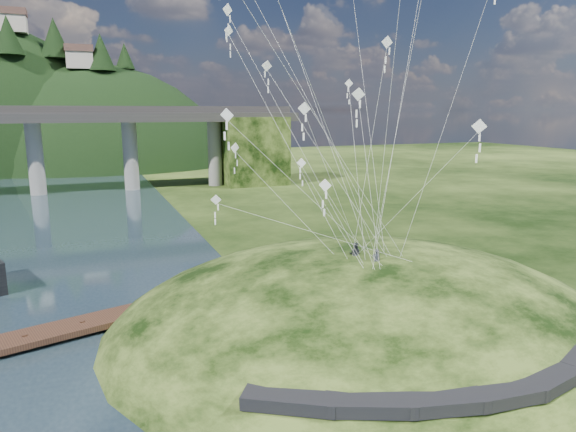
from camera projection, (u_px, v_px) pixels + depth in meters
name	position (u px, v px, depth m)	size (l,w,h in m)	color
ground	(263.00, 356.00, 30.40)	(320.00, 320.00, 0.00)	black
grass_hill	(363.00, 343.00, 35.43)	(36.00, 32.00, 13.00)	black
footpath	(483.00, 377.00, 23.83)	(22.29, 5.84, 0.83)	black
wooden_dock	(83.00, 325.00, 33.51)	(16.08, 6.87, 1.14)	#311C14
kite_flyers	(361.00, 244.00, 33.12)	(1.39, 2.38, 1.62)	#262A33
kite_swarm	(324.00, 29.00, 30.22)	(17.39, 18.04, 20.37)	white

